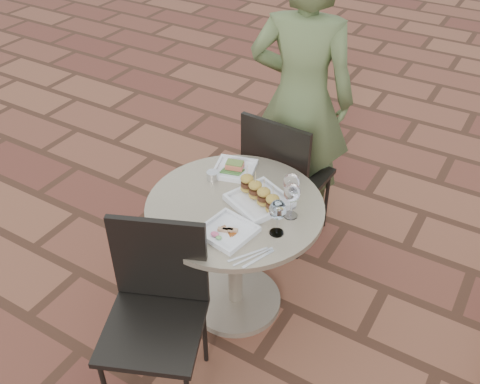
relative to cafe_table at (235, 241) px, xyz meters
The scene contains 13 objects.
ground 0.58m from the cafe_table, 112.32° to the right, with size 60.00×60.00×0.00m, color brown.
cafe_table is the anchor object (origin of this frame).
chair_far 0.62m from the cafe_table, 93.79° to the left, with size 0.46×0.46×0.93m.
chair_near 0.59m from the cafe_table, 96.41° to the right, with size 0.58×0.58×0.93m.
diner 1.00m from the cafe_table, 95.17° to the left, with size 0.64×0.42×1.77m, color #4F5F34.
plate_salmon 0.39m from the cafe_table, 121.62° to the left, with size 0.26×0.26×0.06m.
plate_sliders 0.31m from the cafe_table, 36.59° to the left, with size 0.35×0.35×0.17m.
plate_tuna 0.34m from the cafe_table, 67.85° to the right, with size 0.26×0.26×0.03m.
wine_glass_right 0.48m from the cafe_table, 16.46° to the right, with size 0.08×0.08×0.19m.
wine_glass_mid 0.47m from the cafe_table, 29.32° to the left, with size 0.08×0.08×0.19m.
wine_glass_far 0.48m from the cafe_table, 12.88° to the left, with size 0.08×0.08×0.19m.
steel_ramekin 0.36m from the cafe_table, 150.21° to the left, with size 0.06×0.06×0.05m, color silver.
cutlery_set 0.46m from the cafe_table, 46.48° to the right, with size 0.09×0.21×0.00m, color silver, non-canonical shape.
Camera 1 is at (1.21, -1.49, 2.40)m, focal length 40.00 mm.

